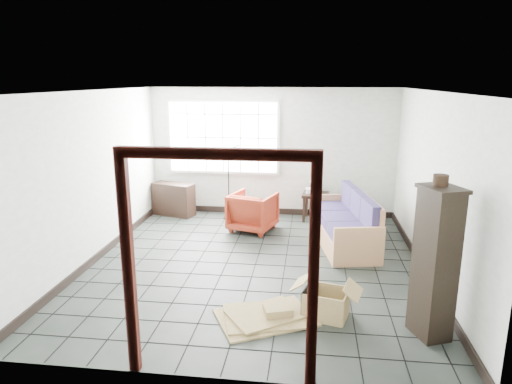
# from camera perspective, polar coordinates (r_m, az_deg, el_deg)

# --- Properties ---
(ground) EXTENTS (5.50, 5.50, 0.00)m
(ground) POSITION_cam_1_polar(r_m,az_deg,el_deg) (7.07, -0.07, -9.06)
(ground) COLOR black
(ground) RESTS_ON ground
(room_shell) EXTENTS (5.02, 5.52, 2.61)m
(room_shell) POSITION_cam_1_polar(r_m,az_deg,el_deg) (6.62, -0.04, 4.53)
(room_shell) COLOR #A8AFA7
(room_shell) RESTS_ON ground
(window_panel) EXTENTS (2.32, 0.08, 1.52)m
(window_panel) POSITION_cam_1_polar(r_m,az_deg,el_deg) (9.40, -4.12, 6.83)
(window_panel) COLOR silver
(window_panel) RESTS_ON ground
(doorway_trim) EXTENTS (1.80, 0.08, 2.20)m
(doorway_trim) POSITION_cam_1_polar(r_m,az_deg,el_deg) (4.08, -4.78, -5.95)
(doorway_trim) COLOR #36110C
(doorway_trim) RESTS_ON ground
(futon_sofa) EXTENTS (1.13, 2.16, 0.91)m
(futon_sofa) POSITION_cam_1_polar(r_m,az_deg,el_deg) (7.98, 11.22, -4.08)
(futon_sofa) COLOR #AA784D
(futon_sofa) RESTS_ON ground
(armchair) EXTENTS (0.95, 0.91, 0.79)m
(armchair) POSITION_cam_1_polar(r_m,az_deg,el_deg) (8.49, -0.40, -2.23)
(armchair) COLOR maroon
(armchair) RESTS_ON ground
(side_table) EXTENTS (0.56, 0.56, 0.56)m
(side_table) POSITION_cam_1_polar(r_m,az_deg,el_deg) (9.15, 7.46, -0.75)
(side_table) COLOR black
(side_table) RESTS_ON ground
(table_lamp) EXTENTS (0.35, 0.35, 0.44)m
(table_lamp) POSITION_cam_1_polar(r_m,az_deg,el_deg) (9.02, 7.63, 1.68)
(table_lamp) COLOR black
(table_lamp) RESTS_ON side_table
(projector) EXTENTS (0.28, 0.24, 0.09)m
(projector) POSITION_cam_1_polar(r_m,az_deg,el_deg) (9.14, 7.02, 0.18)
(projector) COLOR silver
(projector) RESTS_ON side_table
(floor_lamp) EXTENTS (0.43, 0.26, 1.52)m
(floor_lamp) POSITION_cam_1_polar(r_m,az_deg,el_deg) (9.06, -2.81, 1.52)
(floor_lamp) COLOR black
(floor_lamp) RESTS_ON ground
(console_shelf) EXTENTS (0.93, 0.58, 0.67)m
(console_shelf) POSITION_cam_1_polar(r_m,az_deg,el_deg) (9.60, -10.26, -0.89)
(console_shelf) COLOR black
(console_shelf) RESTS_ON ground
(tall_shelf) EXTENTS (0.50, 0.56, 1.69)m
(tall_shelf) POSITION_cam_1_polar(r_m,az_deg,el_deg) (5.29, 21.49, -8.17)
(tall_shelf) COLOR black
(tall_shelf) RESTS_ON ground
(pot) EXTENTS (0.16, 0.16, 0.12)m
(pot) POSITION_cam_1_polar(r_m,az_deg,el_deg) (5.06, 22.09, 1.36)
(pot) COLOR black
(pot) RESTS_ON tall_shelf
(open_box) EXTENTS (0.88, 0.59, 0.46)m
(open_box) POSITION_cam_1_polar(r_m,az_deg,el_deg) (5.66, 8.71, -13.56)
(open_box) COLOR olive
(open_box) RESTS_ON ground
(cardboard_pile) EXTENTS (1.33, 1.18, 0.16)m
(cardboard_pile) POSITION_cam_1_polar(r_m,az_deg,el_deg) (5.60, 1.40, -15.15)
(cardboard_pile) COLOR olive
(cardboard_pile) RESTS_ON ground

